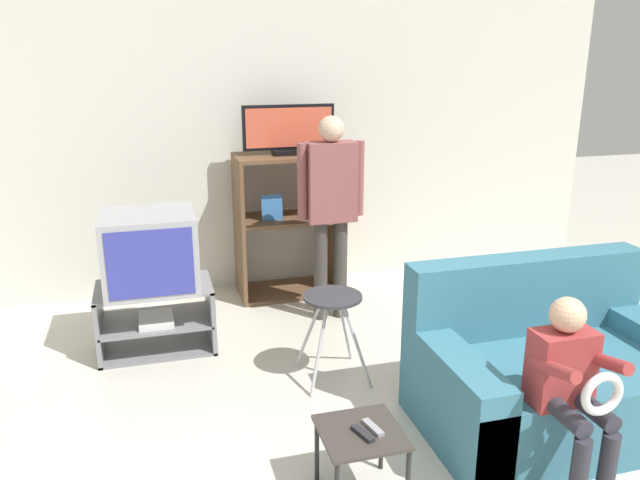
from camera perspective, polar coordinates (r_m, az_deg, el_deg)
wall_back at (r=5.63m, az=-4.69°, el=8.78°), size 6.40×0.06×2.60m
tv_stand at (r=4.71m, az=-14.75°, el=-6.91°), size 0.81×0.50×0.48m
television_main at (r=4.51m, az=-15.29°, el=-0.98°), size 0.64×0.58×0.54m
media_shelf at (r=5.47m, az=-2.94°, el=1.47°), size 0.89×0.51×1.25m
television_flat at (r=5.31m, az=-2.87°, el=9.92°), size 0.78×0.20×0.41m
folding_stool at (r=4.07m, az=1.16°, el=-6.30°), size 0.43×0.44×0.59m
snack_table at (r=3.13m, az=3.75°, el=-17.78°), size 0.39×0.39×0.37m
remote_control_black at (r=3.07m, az=3.93°, el=-17.23°), size 0.08×0.15×0.02m
remote_control_white at (r=3.11m, az=4.86°, el=-16.71°), size 0.07×0.15×0.02m
couch at (r=3.91m, az=20.32°, el=-11.52°), size 1.52×0.93×0.93m
person_standing_adult at (r=4.84m, az=1.00°, el=3.76°), size 0.53×0.20×1.63m
person_seated_child at (r=3.22m, az=21.99°, el=-12.08°), size 0.33×0.43×1.00m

